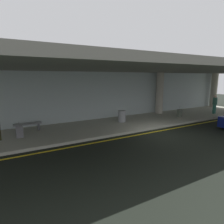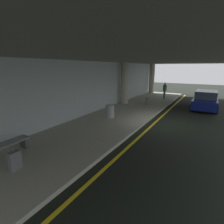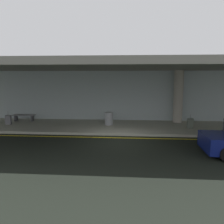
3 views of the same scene
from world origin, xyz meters
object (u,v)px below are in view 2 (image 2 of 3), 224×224
Objects in this scene: car_navy at (205,100)px; suitcase_upright_primary at (15,161)px; support_column_far_left at (125,83)px; bench_metal at (8,145)px; support_column_left_mid at (152,78)px; traveler_with_luggage at (165,90)px; suitcase_upright_secondary at (147,101)px; trash_bin_steel at (110,111)px.

car_navy is 14.37m from suitcase_upright_primary.
support_column_far_left is 6.95m from car_navy.
car_navy is at bearing -25.15° from bench_metal.
support_column_left_mid reaches higher than car_navy.
suitcase_upright_primary is at bearing 88.69° from traveler_with_luggage.
bench_metal is (-15.29, 2.16, -0.61)m from traveler_with_luggage.
suitcase_upright_primary is at bearing -17.33° from car_navy.
traveler_with_luggage is 15.46m from bench_metal.
car_navy is at bearing -68.42° from suitcase_upright_secondary.
car_navy is at bearing -73.96° from support_column_far_left.
support_column_left_mid is 19.16m from bench_metal.
support_column_left_mid is 0.89× the size of car_navy.
support_column_left_mid is 4.06× the size of suitcase_upright_primary.
car_navy is 4.82× the size of trash_bin_steel.
support_column_left_mid is at bearing 18.28° from suitcase_upright_secondary.
traveler_with_luggage is 15.87m from suitcase_upright_primary.
support_column_far_left is at bearing 2.40° from bench_metal.
car_navy is 8.53m from trash_bin_steel.
bench_metal is (-11.10, -0.47, -1.47)m from support_column_far_left.
traveler_with_luggage is 9.12m from trash_bin_steel.
support_column_far_left is 2.57m from suitcase_upright_secondary.
support_column_left_mid is 19.76m from suitcase_upright_primary.
car_navy is (-6.11, -6.57, -1.26)m from support_column_left_mid.
bench_metal is (0.53, 1.23, 0.04)m from suitcase_upright_primary.
suitcase_upright_secondary is (0.39, -2.04, -1.51)m from support_column_far_left.
traveler_with_luggage is (4.19, -2.63, -0.86)m from support_column_far_left.
support_column_far_left reaches higher than traveler_with_luggage.
trash_bin_steel is (-5.20, 0.76, 0.11)m from suitcase_upright_secondary.
bench_metal is at bearing 175.49° from suitcase_upright_secondary.
car_navy is at bearing -132.95° from support_column_left_mid.
traveler_with_luggage is at bearing -12.81° from suitcase_upright_primary.
car_navy reaches higher than suitcase_upright_secondary.
suitcase_upright_primary is 12.03m from suitcase_upright_secondary.
suitcase_upright_primary is 1.06× the size of trash_bin_steel.
traveler_with_luggage reaches higher than trash_bin_steel.
car_navy is at bearing -38.32° from trash_bin_steel.
bench_metal is at bearing -178.60° from support_column_left_mid.
traveler_with_luggage reaches higher than bench_metal.
trash_bin_steel is (-6.69, 5.29, -0.14)m from car_navy.
trash_bin_steel is at bearing -7.33° from bench_metal.
support_column_far_left is at bearing -1.14° from suitcase_upright_primary.
car_navy is 2.56× the size of bench_metal.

